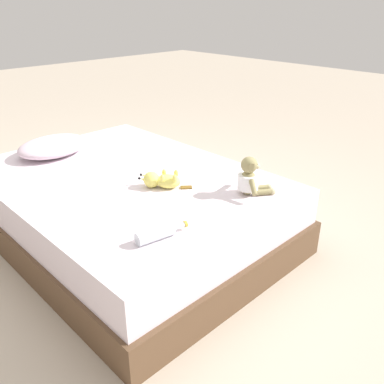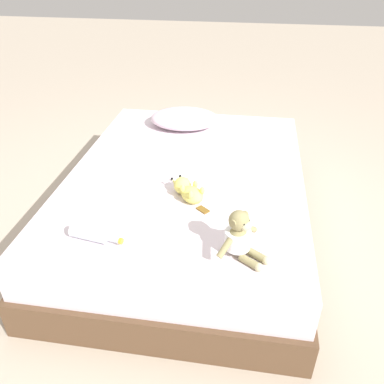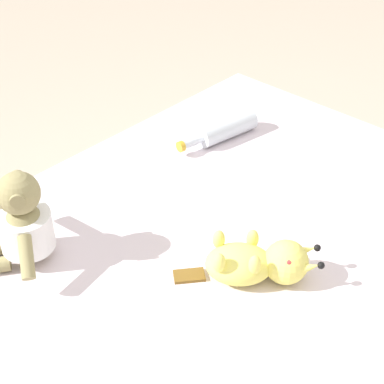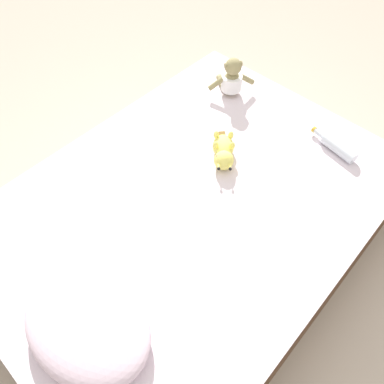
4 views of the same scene
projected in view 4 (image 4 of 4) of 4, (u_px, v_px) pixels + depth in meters
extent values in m
plane|color=#B7A893|center=(192.00, 243.00, 2.09)|extent=(16.00, 16.00, 0.00)
cube|color=brown|center=(192.00, 233.00, 2.00)|extent=(1.50, 2.06, 0.22)
cube|color=silver|center=(192.00, 211.00, 1.82)|extent=(1.45, 1.99, 0.23)
ellipsoid|color=silver|center=(87.00, 324.00, 1.31)|extent=(0.55, 0.43, 0.13)
ellipsoid|color=#8E8456|center=(231.00, 83.00, 2.12)|extent=(0.14, 0.15, 0.15)
cylinder|color=white|center=(231.00, 82.00, 2.12)|extent=(0.17, 0.17, 0.09)
sphere|color=#8E8456|center=(233.00, 67.00, 2.03)|extent=(0.10, 0.10, 0.10)
ellipsoid|color=#C1B789|center=(231.00, 64.00, 2.06)|extent=(0.07, 0.08, 0.04)
sphere|color=black|center=(228.00, 62.00, 2.04)|extent=(0.01, 0.01, 0.01)
sphere|color=black|center=(234.00, 61.00, 2.05)|extent=(0.01, 0.01, 0.01)
cylinder|color=#8E8456|center=(226.00, 66.00, 2.01)|extent=(0.03, 0.02, 0.03)
cylinder|color=#8E8456|center=(241.00, 64.00, 2.03)|extent=(0.03, 0.02, 0.03)
cylinder|color=#8E8456|center=(216.00, 84.00, 2.10)|extent=(0.08, 0.10, 0.08)
cylinder|color=#8E8456|center=(247.00, 79.00, 2.12)|extent=(0.08, 0.10, 0.08)
cylinder|color=#8E8456|center=(221.00, 82.00, 2.22)|extent=(0.10, 0.09, 0.04)
cylinder|color=#8E8456|center=(231.00, 81.00, 2.22)|extent=(0.10, 0.09, 0.04)
sphere|color=#C1B789|center=(219.00, 77.00, 2.24)|extent=(0.04, 0.04, 0.04)
sphere|color=#C1B789|center=(229.00, 76.00, 2.25)|extent=(0.04, 0.04, 0.04)
ellipsoid|color=#EAE066|center=(223.00, 146.00, 1.87)|extent=(0.18, 0.19, 0.08)
sphere|color=#EAE066|center=(224.00, 160.00, 1.80)|extent=(0.10, 0.10, 0.10)
cone|color=#EAE066|center=(230.00, 166.00, 1.77)|extent=(0.06, 0.07, 0.05)
sphere|color=black|center=(230.00, 169.00, 1.74)|extent=(0.02, 0.02, 0.02)
cone|color=#EAE066|center=(218.00, 165.00, 1.77)|extent=(0.06, 0.07, 0.05)
sphere|color=black|center=(219.00, 169.00, 1.74)|extent=(0.02, 0.02, 0.02)
sphere|color=red|center=(230.00, 157.00, 1.78)|extent=(0.02, 0.02, 0.02)
sphere|color=red|center=(218.00, 156.00, 1.78)|extent=(0.02, 0.02, 0.02)
ellipsoid|color=#EAE066|center=(232.00, 146.00, 1.82)|extent=(0.04, 0.04, 0.05)
ellipsoid|color=#EAE066|center=(216.00, 145.00, 1.82)|extent=(0.04, 0.04, 0.05)
ellipsoid|color=#EAE066|center=(231.00, 135.00, 1.86)|extent=(0.04, 0.04, 0.05)
ellipsoid|color=#EAE066|center=(216.00, 135.00, 1.86)|extent=(0.04, 0.04, 0.05)
cube|color=brown|center=(222.00, 136.00, 1.96)|extent=(0.08, 0.08, 0.01)
cylinder|color=silver|center=(339.00, 148.00, 1.87)|extent=(0.20, 0.10, 0.06)
cylinder|color=silver|center=(320.00, 134.00, 1.93)|extent=(0.07, 0.04, 0.03)
cylinder|color=gold|center=(314.00, 130.00, 1.95)|extent=(0.02, 0.03, 0.03)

